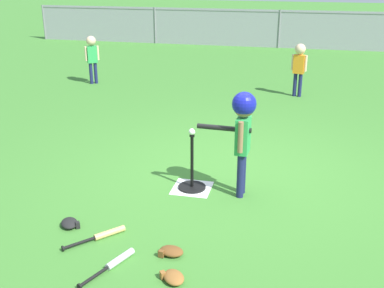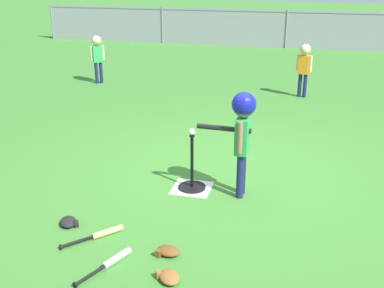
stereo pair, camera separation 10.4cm
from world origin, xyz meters
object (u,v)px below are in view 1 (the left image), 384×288
Objects in this scene: batting_tee at (192,180)px; glove_by_plate at (173,277)px; fielder_deep_right at (299,63)px; glove_near_bats at (171,251)px; glove_tossed_aside at (70,223)px; spare_bat_silver at (115,263)px; fielder_deep_left at (92,53)px; batter_child at (243,123)px; spare_bat_wood at (103,235)px; baseball_on_tee at (192,132)px.

glove_by_plate is at bearing -81.90° from batting_tee.
fielder_deep_right reaches higher than glove_near_bats.
glove_near_bats is 0.90× the size of glove_tossed_aside.
spare_bat_silver is 2.46× the size of glove_near_bats.
fielder_deep_left reaches higher than glove_tossed_aside.
batter_child is at bearing -96.46° from fielder_deep_right.
batter_child is at bearing 61.41° from spare_bat_silver.
batter_child is 4.38× the size of glove_tossed_aside.
spare_bat_silver is 0.56m from glove_by_plate.
batting_tee reaches higher than glove_near_bats.
glove_tossed_aside is at bearing 143.03° from spare_bat_silver.
fielder_deep_right is 1.00× the size of fielder_deep_left.
fielder_deep_right reaches higher than spare_bat_silver.
glove_tossed_aside is at bearing 163.60° from spare_bat_wood.
glove_by_plate and glove_tossed_aside have the same top height.
batting_tee is 5.64m from fielder_deep_left.
baseball_on_tee is 5.61m from fielder_deep_left.
batting_tee is 1.36m from spare_bat_wood.
glove_by_plate is at bearing -26.10° from glove_tossed_aside.
fielder_deep_left is at bearing 114.93° from spare_bat_wood.
fielder_deep_left is 7.22m from glove_by_plate.
baseball_on_tee is 0.07× the size of fielder_deep_right.
spare_bat_wood is (2.69, -5.79, -0.63)m from fielder_deep_left.
batting_tee is 2.42× the size of glove_tossed_aside.
glove_tossed_aside is at bearing -68.06° from fielder_deep_left.
glove_tossed_aside reaches higher than spare_bat_wood.
fielder_deep_left is at bearing 125.65° from batting_tee.
spare_bat_silver is at bearing -36.97° from glove_tossed_aside.
glove_tossed_aside is at bearing 167.60° from glove_near_bats.
spare_bat_wood is 1.86× the size of glove_tossed_aside.
fielder_deep_left is (-3.27, 4.56, 0.56)m from batting_tee.
batter_child reaches higher than batting_tee.
batter_child is at bearing 79.22° from glove_by_plate.
spare_bat_silver is at bearing -100.60° from baseball_on_tee.
fielder_deep_right is (1.07, 4.47, -0.03)m from baseball_on_tee.
fielder_deep_right is at bearing 82.36° from glove_by_plate.
fielder_deep_right is 4.20× the size of glove_near_bats.
batting_tee is 0.94m from batter_child.
fielder_deep_left is at bearing 115.62° from spare_bat_silver.
spare_bat_wood is (-1.14, -1.20, -0.82)m from batter_child.
spare_bat_wood is 0.42m from glove_tossed_aside.
fielder_deep_right is at bearing 76.49° from baseball_on_tee.
baseball_on_tee reaches higher than glove_by_plate.
spare_bat_wood is 1.86× the size of glove_by_plate.
glove_near_bats reaches higher than spare_bat_wood.
glove_tossed_aside is at bearing -131.55° from baseball_on_tee.
fielder_deep_right is 5.97m from spare_bat_wood.
baseball_on_tee is at bearing 48.45° from glove_tossed_aside.
glove_near_bats is at bearing -108.33° from batter_child.
spare_bat_silver and spare_bat_wood have the same top height.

